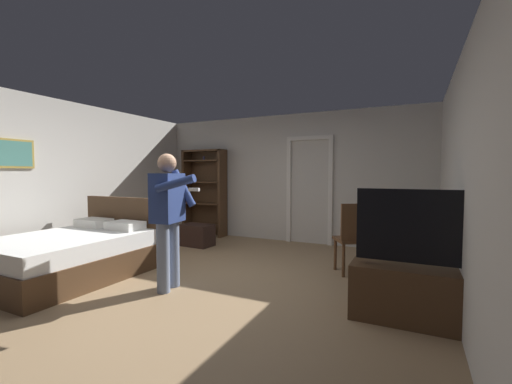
# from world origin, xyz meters

# --- Properties ---
(ground_plane) EXTENTS (6.53, 6.53, 0.00)m
(ground_plane) POSITION_xyz_m (0.00, 0.00, 0.00)
(ground_plane) COLOR #997A56
(wall_back) EXTENTS (5.81, 0.12, 2.59)m
(wall_back) POSITION_xyz_m (0.00, 3.03, 1.29)
(wall_back) COLOR beige
(wall_back) RESTS_ON ground_plane
(wall_left) EXTENTS (0.15, 6.18, 2.59)m
(wall_left) POSITION_xyz_m (-2.85, -0.00, 1.30)
(wall_left) COLOR beige
(wall_left) RESTS_ON ground_plane
(wall_right) EXTENTS (0.12, 6.18, 2.59)m
(wall_right) POSITION_xyz_m (2.85, 0.00, 1.29)
(wall_right) COLOR beige
(wall_right) RESTS_ON ground_plane
(doorway_frame) EXTENTS (0.93, 0.08, 2.13)m
(doorway_frame) POSITION_xyz_m (0.52, 2.95, 1.22)
(doorway_frame) COLOR white
(doorway_frame) RESTS_ON ground_plane
(bed) EXTENTS (1.52, 1.96, 1.02)m
(bed) POSITION_xyz_m (-1.75, -0.50, 0.30)
(bed) COLOR #4C331E
(bed) RESTS_ON ground_plane
(bookshelf) EXTENTS (1.02, 0.32, 1.92)m
(bookshelf) POSITION_xyz_m (-1.86, 2.81, 1.04)
(bookshelf) COLOR #4C331E
(bookshelf) RESTS_ON ground_plane
(tv_flatscreen) EXTENTS (1.26, 0.40, 1.25)m
(tv_flatscreen) POSITION_xyz_m (2.49, -0.05, 0.36)
(tv_flatscreen) COLOR #4C331E
(tv_flatscreen) RESTS_ON ground_plane
(side_table) EXTENTS (0.63, 0.63, 0.70)m
(side_table) POSITION_xyz_m (2.17, 1.26, 0.47)
(side_table) COLOR brown
(side_table) RESTS_ON ground_plane
(laptop) EXTENTS (0.37, 0.38, 0.16)m
(laptop) POSITION_xyz_m (2.15, 1.21, 0.75)
(laptop) COLOR black
(laptop) RESTS_ON side_table
(bottle_on_table) EXTENTS (0.06, 0.06, 0.22)m
(bottle_on_table) POSITION_xyz_m (2.31, 1.18, 0.79)
(bottle_on_table) COLOR #313118
(bottle_on_table) RESTS_ON side_table
(wooden_chair) EXTENTS (0.58, 0.58, 0.99)m
(wooden_chair) POSITION_xyz_m (1.66, 1.23, 0.54)
(wooden_chair) COLOR brown
(wooden_chair) RESTS_ON ground_plane
(person_blue_shirt) EXTENTS (0.73, 0.57, 1.63)m
(person_blue_shirt) POSITION_xyz_m (-0.23, -0.33, 0.93)
(person_blue_shirt) COLOR slate
(person_blue_shirt) RESTS_ON ground_plane
(suitcase_dark) EXTENTS (0.64, 0.41, 0.41)m
(suitcase_dark) POSITION_xyz_m (-1.36, 1.78, 0.21)
(suitcase_dark) COLOR black
(suitcase_dark) RESTS_ON ground_plane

